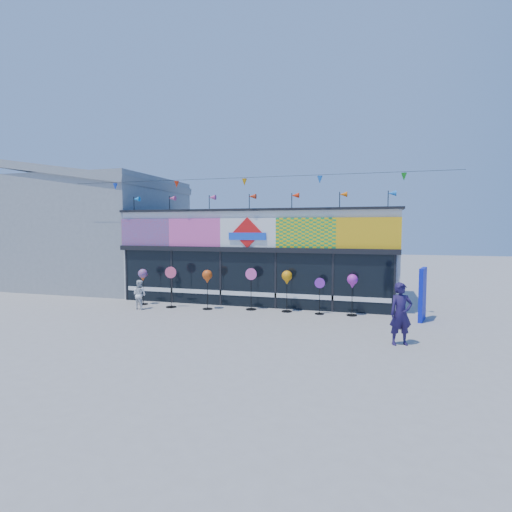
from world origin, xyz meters
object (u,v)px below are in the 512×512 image
at_px(blue_sign, 422,294).
at_px(spinner_1, 171,286).
at_px(child, 139,294).
at_px(spinner_4, 287,279).
at_px(adult_man, 401,314).
at_px(spinner_6, 352,283).
at_px(spinner_0, 143,276).
at_px(spinner_3, 251,288).
at_px(spinner_2, 207,278).
at_px(spinner_5, 320,295).

distance_m(blue_sign, spinner_1, 9.73).
relative_size(blue_sign, child, 1.58).
relative_size(spinner_4, adult_man, 0.92).
height_order(spinner_4, spinner_6, spinner_4).
distance_m(blue_sign, spinner_0, 11.18).
height_order(blue_sign, spinner_6, blue_sign).
bearing_deg(spinner_0, spinner_3, 2.89).
bearing_deg(child, spinner_2, -155.35).
bearing_deg(spinner_2, spinner_5, 4.42).
relative_size(blue_sign, spinner_3, 1.12).
height_order(spinner_5, spinner_6, spinner_6).
xyz_separation_m(spinner_0, spinner_2, (3.06, -0.16, 0.05)).
relative_size(spinner_6, adult_man, 0.89).
relative_size(spinner_4, spinner_5, 1.17).
relative_size(spinner_1, spinner_2, 1.06).
bearing_deg(spinner_5, spinner_4, 176.61).
bearing_deg(spinner_2, spinner_3, 13.11).
xyz_separation_m(spinner_3, spinner_4, (1.46, 0.02, 0.41)).
bearing_deg(spinner_6, spinner_1, -176.13).
bearing_deg(spinner_6, spinner_2, -175.72).
distance_m(spinner_2, spinner_3, 1.82).
xyz_separation_m(spinner_6, adult_man, (1.50, -3.46, -0.37)).
height_order(spinner_6, child, spinner_6).
bearing_deg(spinner_5, child, -171.45).
height_order(blue_sign, spinner_3, blue_sign).
bearing_deg(spinner_6, spinner_4, -179.95).
xyz_separation_m(spinner_4, adult_man, (3.99, -3.46, -0.42)).
bearing_deg(spinner_1, blue_sign, 2.12).
bearing_deg(blue_sign, spinner_3, -166.93).
xyz_separation_m(spinner_3, spinner_5, (2.75, -0.06, -0.15)).
distance_m(spinner_0, spinner_5, 7.56).
xyz_separation_m(spinner_0, spinner_6, (8.74, 0.26, 0.02)).
xyz_separation_m(blue_sign, spinner_6, (-2.43, 0.13, 0.31)).
relative_size(blue_sign, spinner_0, 1.23).
distance_m(spinner_5, spinner_6, 1.31).
bearing_deg(spinner_0, blue_sign, 0.68).
relative_size(spinner_5, adult_man, 0.79).
relative_size(spinner_1, spinner_3, 1.01).
relative_size(spinner_2, spinner_4, 0.99).
bearing_deg(child, blue_sign, -165.21).
height_order(spinner_1, child, spinner_1).
distance_m(spinner_3, spinner_6, 3.97).
relative_size(spinner_3, spinner_6, 1.07).
xyz_separation_m(spinner_1, adult_man, (8.79, -2.97, -0.01)).
bearing_deg(adult_man, spinner_3, 127.28).
relative_size(spinner_0, spinner_5, 1.10).
bearing_deg(spinner_0, spinner_5, 1.41).
xyz_separation_m(spinner_0, child, (0.39, -0.89, -0.63)).
height_order(spinner_4, adult_man, adult_man).
relative_size(spinner_0, spinner_3, 0.91).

